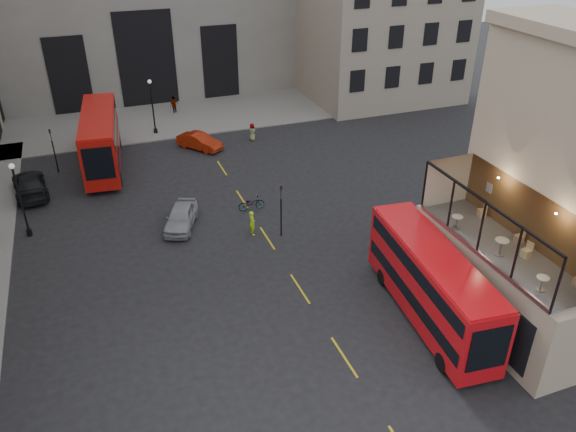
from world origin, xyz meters
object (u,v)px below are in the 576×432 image
object	(u,v)px
car_a	(181,217)
cafe_chair_b	(526,253)
cyclist	(252,223)
street_lamp_b	(153,110)
pedestrian_b	(106,126)
traffic_light_near	(281,204)
bus_near	(431,281)
cafe_chair_c	(519,238)
bicycle	(251,203)
cafe_table_mid	(501,245)
street_lamp_a	(22,204)
car_b	(200,141)
car_c	(30,184)
traffic_light_far	(53,145)
pedestrian_d	(252,132)
cafe_chair_d	(482,213)
cafe_table_far	(457,220)
pedestrian_c	(174,105)
cafe_table_near	(542,282)
pedestrian_a	(87,143)

from	to	relation	value
car_a	cafe_chair_b	world-z (taller)	cafe_chair_b
cyclist	cafe_chair_b	size ratio (longest dim) A/B	2.14
street_lamp_b	pedestrian_b	world-z (taller)	street_lamp_b
traffic_light_near	street_lamp_b	distance (m)	22.56
bus_near	cafe_chair_c	world-z (taller)	cafe_chair_c
street_lamp_b	bicycle	size ratio (longest dim) A/B	2.74
cafe_table_mid	street_lamp_b	bearing A→B (deg)	109.16
street_lamp_a	traffic_light_near	bearing A→B (deg)	-20.56
car_b	cafe_table_mid	xyz separation A→B (m)	(8.78, -29.35, 4.45)
traffic_light_near	cafe_table_mid	distance (m)	14.58
car_c	bus_near	bearing A→B (deg)	124.46
traffic_light_far	bicycle	xyz separation A→B (m)	(13.21, -11.76, -1.91)
pedestrian_d	cafe_chair_d	distance (m)	26.98
car_b	cafe_table_far	size ratio (longest dim) A/B	6.01
car_b	cafe_chair_c	bearing A→B (deg)	-108.14
pedestrian_c	cafe_table_near	distance (m)	43.87
cafe_chair_d	cafe_table_near	bearing A→B (deg)	-105.06
cafe_chair_d	street_lamp_a	bearing A→B (deg)	148.54
cafe_chair_b	street_lamp_a	bearing A→B (deg)	141.45
cafe_table_near	cafe_chair_c	world-z (taller)	cafe_chair_c
cafe_table_near	cafe_chair_b	size ratio (longest dim) A/B	0.85
traffic_light_far	pedestrian_a	xyz separation A→B (m)	(2.61, 3.54, -1.50)
car_c	bicycle	world-z (taller)	car_c
pedestrian_a	pedestrian_d	size ratio (longest dim) A/B	1.11
car_c	cafe_table_mid	size ratio (longest dim) A/B	6.74
cafe_chair_b	cafe_table_far	bearing A→B (deg)	113.54
car_a	car_c	xyz separation A→B (m)	(-9.92, 8.96, 0.06)
car_a	pedestrian_a	size ratio (longest dim) A/B	2.44
traffic_light_far	cafe_table_near	size ratio (longest dim) A/B	5.45
cafe_chair_d	bus_near	bearing A→B (deg)	-156.35
cafe_table_mid	street_lamp_a	bearing A→B (deg)	141.17
traffic_light_far	street_lamp_a	bearing A→B (deg)	-101.31
street_lamp_a	bicycle	size ratio (longest dim) A/B	2.74
car_c	cafe_table_near	distance (m)	36.40
pedestrian_b	bicycle	bearing A→B (deg)	-94.66
traffic_light_near	street_lamp_a	xyz separation A→B (m)	(-16.00, 6.00, -0.03)
street_lamp_a	cafe_chair_b	size ratio (longest dim) A/B	6.51
traffic_light_near	car_c	xyz separation A→B (m)	(-16.00, 12.54, -1.60)
street_lamp_a	pedestrian_b	bearing A→B (deg)	69.34
street_lamp_b	bus_near	world-z (taller)	street_lamp_b
cyclist	cafe_table_far	distance (m)	13.98
bus_near	cafe_table_mid	xyz separation A→B (m)	(2.49, -1.71, 2.75)
car_c	pedestrian_d	distance (m)	19.84
traffic_light_near	cafe_chair_d	world-z (taller)	cafe_chair_d
traffic_light_near	cafe_table_far	bearing A→B (deg)	-55.97
pedestrian_d	cafe_table_near	distance (m)	33.11
traffic_light_far	cafe_table_far	xyz separation A→B (m)	(20.48, -25.59, 2.65)
car_a	cafe_chair_d	distance (m)	19.73
cyclist	cafe_chair_d	bearing A→B (deg)	-136.52
street_lamp_a	bicycle	xyz separation A→B (m)	(15.21, -1.76, -1.88)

